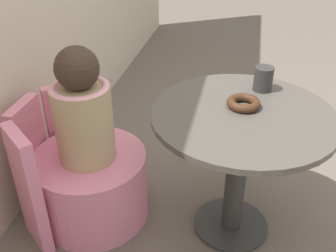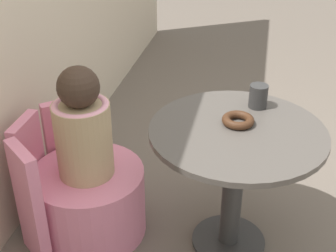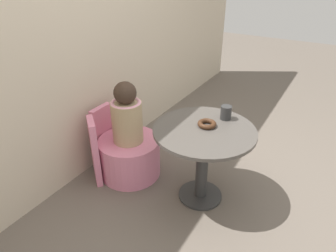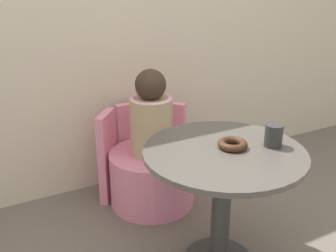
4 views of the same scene
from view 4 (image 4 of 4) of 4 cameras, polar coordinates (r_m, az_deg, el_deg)
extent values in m
cube|color=beige|center=(2.52, -7.45, 17.57)|extent=(6.00, 0.06, 2.40)
cylinder|color=#333333|center=(1.93, 7.70, -11.94)|extent=(0.09, 0.09, 0.58)
cylinder|color=#4C4742|center=(1.78, 8.18, -3.84)|extent=(0.74, 0.74, 0.02)
cylinder|color=pink|center=(2.47, -2.33, -7.48)|extent=(0.52, 0.52, 0.34)
cube|color=pink|center=(2.65, -5.08, -2.59)|extent=(0.22, 0.05, 0.58)
cube|color=pink|center=(2.65, 0.15, -2.48)|extent=(0.18, 0.20, 0.58)
cube|color=pink|center=(2.49, -8.77, -4.38)|extent=(0.18, 0.20, 0.58)
cylinder|color=tan|center=(2.32, -2.45, -0.05)|extent=(0.25, 0.25, 0.35)
torus|color=pink|center=(2.27, -2.52, 3.78)|extent=(0.25, 0.25, 0.04)
sphere|color=#38281E|center=(2.24, -2.55, 6.00)|extent=(0.18, 0.18, 0.18)
torus|color=#3D2314|center=(1.80, 9.34, -2.62)|extent=(0.14, 0.14, 0.04)
cylinder|color=#2D2D2D|center=(1.84, 15.13, -1.37)|extent=(0.08, 0.08, 0.10)
camera|label=1|loc=(1.36, -47.36, 15.94)|focal=42.00mm
camera|label=2|loc=(1.43, -62.77, 19.82)|focal=50.00mm
camera|label=3|loc=(0.97, -87.98, 20.52)|focal=32.00mm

